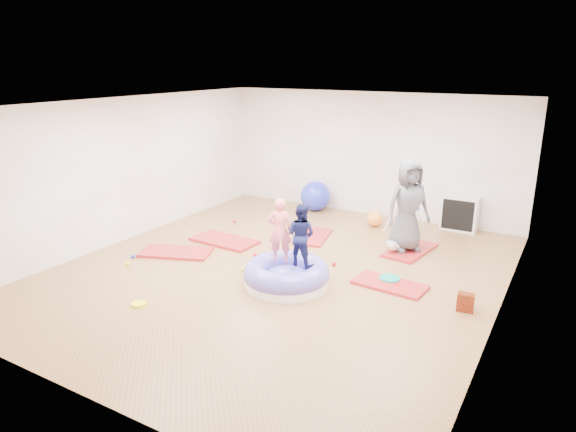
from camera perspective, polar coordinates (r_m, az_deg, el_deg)
The scene contains 19 objects.
room at distance 8.40m, azimuth -1.03°, elevation 2.75°, with size 7.01×8.01×2.81m.
gym_mat_front_left at distance 9.81m, azimuth -12.35°, elevation -3.95°, with size 1.29×0.65×0.05m, color red.
gym_mat_mid_left at distance 10.26m, azimuth -7.07°, elevation -2.73°, with size 1.32×0.66×0.06m, color red.
gym_mat_center_back at distance 10.44m, azimuth 2.81°, elevation -2.31°, with size 1.10×0.55×0.05m, color red.
gym_mat_right at distance 8.42m, azimuth 11.22°, elevation -7.49°, with size 1.14×0.57×0.05m, color red.
gym_mat_rear_right at distance 9.96m, azimuth 13.39°, elevation -3.71°, with size 1.23×0.62×0.05m, color red.
inflatable_cushion at distance 8.23m, azimuth -0.19°, elevation -6.60°, with size 1.39×1.39×0.44m.
child_pink at distance 8.10m, azimuth -0.91°, elevation -1.26°, with size 0.38×0.25×1.06m, color #FF6F76.
child_navy at distance 7.98m, azimuth 1.44°, elevation -1.77°, with size 0.49×0.38×1.00m, color #121542.
adult_caregiver at distance 9.66m, azimuth 13.20°, elevation 1.13°, with size 0.83×0.54×1.70m, color #494A52.
infant at distance 9.75m, azimuth 11.76°, elevation -3.22°, with size 0.36×0.36×0.21m.
ball_pit_balls at distance 9.25m, azimuth -4.86°, elevation -4.82°, with size 4.64×3.03×0.08m.
exercise_ball_blue at distance 12.25m, azimuth 3.06°, elevation 2.23°, with size 0.71×0.71×0.71m, color #2434D5.
exercise_ball_orange at distance 11.25m, azimuth 9.65°, elevation -0.28°, with size 0.35×0.35×0.35m, color #FF9633.
infant_play_gym at distance 11.02m, azimuth 12.89°, elevation 0.16°, with size 0.70×0.67×0.54m.
cube_shelf at distance 11.38m, azimuth 18.52°, elevation 0.29°, with size 0.74×0.37×0.74m.
balance_disc at distance 8.57m, azimuth 11.22°, elevation -6.93°, with size 0.33×0.33×0.07m, color #099A88.
backpack at distance 7.86m, azimuth 19.12°, elevation -9.05°, with size 0.24×0.15×0.27m, color #AB300D.
yellow_toy at distance 7.97m, azimuth -16.25°, elevation -9.36°, with size 0.22×0.22×0.03m, color #FFF30E.
Camera 1 is at (4.22, -6.97, 3.45)m, focal length 32.00 mm.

